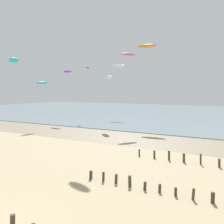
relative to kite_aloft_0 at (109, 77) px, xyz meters
The scene contains 11 objects.
wet_sand_strip 14.32m from the kite_aloft_0, 36.04° to the right, with size 120.00×8.47×0.01m, color gray.
sea 34.73m from the kite_aloft_0, 73.79° to the left, with size 160.00×70.00×0.10m, color gray.
groyne_mid 27.51m from the kite_aloft_0, 52.93° to the right, with size 12.99×0.33×0.72m.
kite_aloft_0 is the anchor object (origin of this frame).
kite_aloft_1 15.34m from the kite_aloft_0, 111.05° to the right, with size 3.21×1.03×0.51m, color #19B2B7.
kite_aloft_3 11.74m from the kite_aloft_0, 141.77° to the left, with size 1.88×0.60×0.30m, color red.
kite_aloft_5 11.00m from the kite_aloft_0, 150.51° to the right, with size 2.30×0.74×0.37m, color #19B2B7.
kite_aloft_6 15.95m from the kite_aloft_0, 110.38° to the left, with size 3.20×1.02×0.51m, color white.
kite_aloft_7 9.04m from the kite_aloft_0, 51.97° to the left, with size 3.40×1.09×0.54m, color orange.
kite_aloft_8 11.01m from the kite_aloft_0, 166.40° to the left, with size 2.44×0.78×0.39m, color purple.
kite_aloft_10 4.91m from the kite_aloft_0, ahead, with size 2.51×0.80×0.40m, color #E54C99.
Camera 1 is at (9.26, -4.76, 6.10)m, focal length 38.11 mm.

